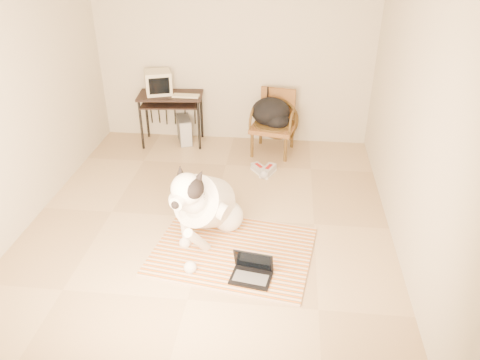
% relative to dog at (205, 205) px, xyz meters
% --- Properties ---
extents(floor, '(4.50, 4.50, 0.00)m').
position_rel_dog_xyz_m(floor, '(-0.01, 0.34, -0.39)').
color(floor, tan).
rests_on(floor, ground).
extents(wall_back, '(4.50, 0.00, 4.50)m').
position_rel_dog_xyz_m(wall_back, '(-0.01, 2.59, 0.96)').
color(wall_back, '#BDB19A').
rests_on(wall_back, floor).
extents(wall_front, '(4.50, 0.00, 4.50)m').
position_rel_dog_xyz_m(wall_front, '(-0.01, -1.91, 0.96)').
color(wall_front, '#BDB19A').
rests_on(wall_front, floor).
extents(wall_left, '(0.00, 4.50, 4.50)m').
position_rel_dog_xyz_m(wall_left, '(-2.01, 0.34, 0.96)').
color(wall_left, '#BDB19A').
rests_on(wall_left, floor).
extents(wall_right, '(0.00, 4.50, 4.50)m').
position_rel_dog_xyz_m(wall_right, '(1.99, 0.34, 0.96)').
color(wall_right, '#BDB19A').
rests_on(wall_right, floor).
extents(rug, '(1.75, 1.44, 0.02)m').
position_rel_dog_xyz_m(rug, '(0.31, -0.24, -0.39)').
color(rug, '#CD5E18').
rests_on(rug, floor).
extents(dog, '(0.73, 1.38, 1.00)m').
position_rel_dog_xyz_m(dog, '(0.00, 0.00, 0.00)').
color(dog, white).
rests_on(dog, rug).
extents(laptop, '(0.42, 0.33, 0.27)m').
position_rel_dog_xyz_m(laptop, '(0.55, -0.62, -0.31)').
color(laptop, black).
rests_on(laptop, rug).
extents(computer_desk, '(0.96, 0.59, 0.77)m').
position_rel_dog_xyz_m(computer_desk, '(-0.90, 2.29, 0.26)').
color(computer_desk, black).
rests_on(computer_desk, floor).
extents(crt_monitor, '(0.46, 0.45, 0.33)m').
position_rel_dog_xyz_m(crt_monitor, '(-1.07, 2.33, 0.54)').
color(crt_monitor, beige).
rests_on(crt_monitor, computer_desk).
extents(desk_keyboard, '(0.38, 0.15, 0.02)m').
position_rel_dog_xyz_m(desk_keyboard, '(-0.65, 2.23, 0.39)').
color(desk_keyboard, beige).
rests_on(desk_keyboard, computer_desk).
extents(pc_tower, '(0.30, 0.45, 0.39)m').
position_rel_dog_xyz_m(pc_tower, '(-0.73, 2.35, -0.20)').
color(pc_tower, '#525255').
rests_on(pc_tower, floor).
extents(rattan_chair, '(0.68, 0.66, 0.88)m').
position_rel_dog_xyz_m(rattan_chair, '(0.62, 2.19, 0.05)').
color(rattan_chair, brown).
rests_on(rattan_chair, floor).
extents(backpack, '(0.55, 0.48, 0.40)m').
position_rel_dog_xyz_m(backpack, '(0.59, 2.16, 0.20)').
color(backpack, black).
rests_on(backpack, rattan_chair).
extents(sneaker_left, '(0.26, 0.30, 0.10)m').
position_rel_dog_xyz_m(sneaker_left, '(0.47, 1.49, -0.35)').
color(sneaker_left, silver).
rests_on(sneaker_left, floor).
extents(sneaker_right, '(0.23, 0.32, 0.11)m').
position_rel_dog_xyz_m(sneaker_right, '(0.59, 1.45, -0.35)').
color(sneaker_right, silver).
rests_on(sneaker_right, floor).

